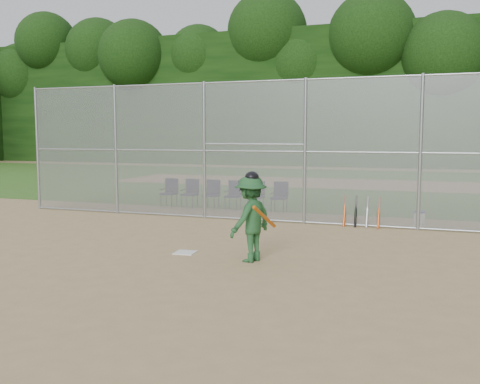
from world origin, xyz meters
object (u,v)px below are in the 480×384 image
(home_plate, at_px, (185,253))
(water_cooler, at_px, (419,218))
(chair_0, at_px, (169,193))
(batter_at_plate, at_px, (251,218))

(home_plate, distance_m, water_cooler, 6.95)
(home_plate, relative_size, chair_0, 0.43)
(batter_at_plate, distance_m, water_cooler, 6.30)
(batter_at_plate, distance_m, chair_0, 8.49)
(home_plate, xyz_separation_m, batter_at_plate, (1.51, -0.23, 0.84))
(water_cooler, xyz_separation_m, chair_0, (-8.22, 1.20, 0.28))
(home_plate, height_order, chair_0, chair_0)
(water_cooler, bearing_deg, batter_at_plate, -118.69)
(batter_at_plate, xyz_separation_m, chair_0, (-5.21, 6.70, -0.37))
(chair_0, bearing_deg, batter_at_plate, -52.11)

